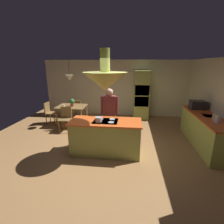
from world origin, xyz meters
TOP-DOWN VIEW (x-y plane):
  - ground at (0.00, 0.00)m, footprint 8.16×8.16m
  - wall_back at (0.00, 3.45)m, footprint 6.80×0.10m
  - kitchen_island at (0.00, -0.20)m, footprint 1.88×0.81m
  - counter_run_right at (2.84, 0.60)m, footprint 0.73×2.56m
  - oven_tower at (1.10, 3.04)m, footprint 0.66×0.62m
  - dining_table at (-1.70, 1.90)m, footprint 1.12×0.89m
  - person_at_island at (0.01, 0.47)m, footprint 0.53×0.23m
  - range_hood at (0.00, -0.20)m, footprint 1.10×1.10m
  - pendant_light_over_table at (-1.70, 1.90)m, footprint 0.32×0.32m
  - chair_facing_island at (-1.70, 1.23)m, footprint 0.40×0.40m
  - chair_by_back_wall at (-1.70, 2.57)m, footprint 0.40×0.40m
  - chair_at_corner at (-2.64, 1.90)m, footprint 0.40×0.40m
  - potted_plant_on_table at (-1.65, 1.86)m, footprint 0.20×0.20m
  - cup_on_table at (-1.93, 1.68)m, footprint 0.07×0.07m
  - canister_flour at (2.84, -0.03)m, footprint 0.13×0.13m
  - canister_sugar at (2.84, 0.15)m, footprint 0.10×0.10m
  - microwave_on_counter at (2.84, 1.36)m, footprint 0.46×0.36m
  - cooking_pot_on_cooktop at (-0.16, -0.33)m, footprint 0.18×0.18m

SIDE VIEW (x-z plane):
  - ground at x=0.00m, z-range 0.00..0.00m
  - kitchen_island at x=0.00m, z-range -0.01..0.94m
  - counter_run_right at x=2.84m, z-range 0.01..0.93m
  - chair_facing_island at x=-1.70m, z-range 0.07..0.94m
  - chair_by_back_wall at x=-1.70m, z-range 0.07..0.94m
  - chair_at_corner at x=-2.64m, z-range 0.07..0.94m
  - dining_table at x=-1.70m, z-range 0.28..1.04m
  - cup_on_table at x=-1.93m, z-range 0.76..0.85m
  - potted_plant_on_table at x=-1.65m, z-range 0.78..1.08m
  - person_at_island at x=0.01m, z-range 0.13..1.81m
  - cooking_pot_on_cooktop at x=-0.16m, z-range 0.94..1.06m
  - canister_sugar at x=2.84m, z-range 0.92..1.11m
  - canister_flour at x=2.84m, z-range 0.92..1.13m
  - oven_tower at x=1.10m, z-range 0.00..2.10m
  - microwave_on_counter at x=2.84m, z-range 0.92..1.20m
  - wall_back at x=0.00m, z-range 0.00..2.55m
  - pendant_light_over_table at x=-1.70m, z-range 1.45..2.27m
  - range_hood at x=0.00m, z-range 1.48..2.48m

